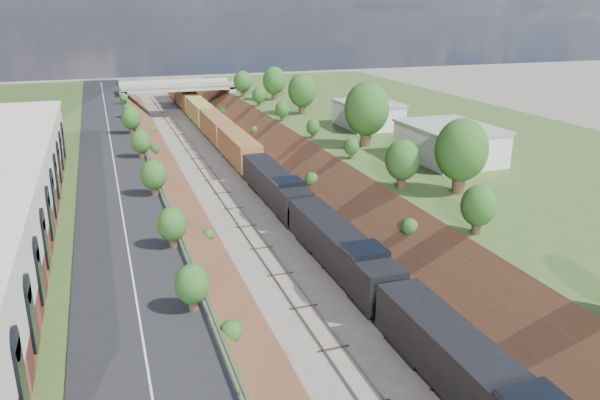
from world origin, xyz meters
The scene contains 13 objects.
platform_right centered at (33.00, 60.00, 2.50)m, with size 44.00×180.00×5.00m, color #3C5924.
embankment_left centered at (-11.00, 60.00, 0.00)m, with size 7.07×180.00×7.07m, color brown.
embankment_right centered at (11.00, 60.00, 0.00)m, with size 7.07×180.00×7.07m, color brown.
rail_left_track centered at (-2.60, 60.00, 0.09)m, with size 1.58×180.00×0.18m, color gray.
rail_right_track centered at (2.60, 60.00, 0.09)m, with size 1.58×180.00×0.18m, color gray.
road centered at (-15.50, 60.00, 5.05)m, with size 8.00×180.00×0.10m, color black.
guardrail centered at (-11.40, 59.80, 5.55)m, with size 0.10×171.00×0.70m.
overpass centered at (0.00, 122.00, 4.92)m, with size 24.50×8.30×7.40m.
white_building_near centered at (23.50, 52.00, 7.00)m, with size 9.00×12.00×4.00m, color silver.
white_building_far centered at (23.00, 74.00, 6.80)m, with size 8.00×10.00×3.60m, color silver.
tree_right_large centered at (17.00, 40.00, 9.38)m, with size 5.25×5.25×7.61m.
tree_left_crest centered at (-11.80, 20.00, 7.04)m, with size 2.45×2.45×3.55m.
freight_train centered at (2.60, 82.00, 2.70)m, with size 3.22×146.40×4.76m.
Camera 1 is at (-16.46, -8.11, 23.01)m, focal length 35.00 mm.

